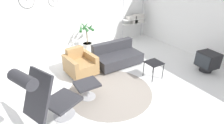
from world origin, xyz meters
name	(u,v)px	position (x,y,z in m)	size (l,w,h in m)	color
ground_plane	(111,82)	(0.00, 0.00, 0.00)	(12.00, 12.00, 0.00)	white
wall_back	(70,11)	(0.00, 2.77, 1.40)	(12.00, 0.09, 2.80)	white
wall_right	(203,15)	(3.45, 0.00, 1.40)	(0.06, 12.00, 2.80)	white
round_rug	(110,91)	(-0.23, -0.33, 0.00)	(2.04, 2.04, 0.01)	gray
lounge_chair	(44,95)	(-1.75, -0.67, 0.72)	(1.15, 0.90, 1.27)	#BCBCC1
ottoman	(87,86)	(-0.79, -0.25, 0.30)	(0.52, 0.44, 0.39)	#BCBCC1
armchair_red	(80,65)	(-0.52, 0.84, 0.27)	(0.82, 0.88, 0.72)	silver
couch_low	(117,57)	(0.71, 0.83, 0.24)	(1.44, 0.84, 0.67)	black
side_table	(154,64)	(1.10, -0.39, 0.41)	(0.41, 0.41, 0.47)	black
crt_television	(208,61)	(2.69, -0.94, 0.33)	(0.52, 0.57, 0.59)	black
potted_plant	(87,40)	(0.36, 2.30, 0.41)	(0.56, 0.56, 1.13)	silver
shelf_unit	(136,19)	(2.73, 2.50, 0.85)	(1.07, 0.28, 2.06)	#BCBCC1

